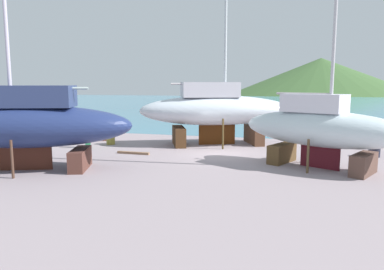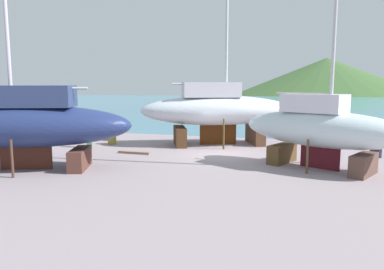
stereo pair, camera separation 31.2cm
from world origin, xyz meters
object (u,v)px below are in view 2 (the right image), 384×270
object	(u,v)px
barrel_rust_far	(15,134)
barrel_tipped_center	(106,135)
sailboat_large_starboard	(25,124)
sailboat_mid_port	(218,109)
worker	(89,134)
barrel_rust_mid	(112,139)
barrel_ochre	(376,149)
sailboat_small_center	(320,128)

from	to	relation	value
barrel_rust_far	barrel_tipped_center	world-z (taller)	barrel_tipped_center
barrel_tipped_center	barrel_rust_far	bearing A→B (deg)	-172.92
sailboat_large_starboard	sailboat_mid_port	distance (m)	12.44
sailboat_mid_port	worker	distance (m)	8.83
barrel_rust_far	sailboat_mid_port	bearing A→B (deg)	4.40
worker	barrel_rust_far	world-z (taller)	worker
sailboat_large_starboard	barrel_rust_mid	xyz separation A→B (m)	(0.33, 8.06, -1.85)
sailboat_large_starboard	barrel_tipped_center	distance (m)	9.88
sailboat_large_starboard	sailboat_mid_port	size ratio (longest dim) A/B	0.97
barrel_ochre	sailboat_small_center	bearing A→B (deg)	-130.62
worker	barrel_rust_far	bearing A→B (deg)	-136.23
barrel_rust_far	barrel_ochre	world-z (taller)	barrel_ochre
worker	barrel_tipped_center	size ratio (longest dim) A/B	2.19
sailboat_large_starboard	worker	size ratio (longest dim) A/B	9.39
barrel_rust_far	barrel_tipped_center	xyz separation A→B (m)	(7.44, 0.92, 0.06)
sailboat_small_center	barrel_rust_far	distance (m)	22.83
sailboat_mid_port	barrel_tipped_center	size ratio (longest dim) A/B	21.19
sailboat_large_starboard	sailboat_mid_port	world-z (taller)	sailboat_mid_port
barrel_rust_mid	barrel_tipped_center	world-z (taller)	barrel_tipped_center
barrel_ochre	worker	bearing A→B (deg)	-174.74
barrel_rust_far	sailboat_small_center	bearing A→B (deg)	-11.59
barrel_rust_mid	worker	bearing A→B (deg)	-115.61
worker	barrel_ochre	xyz separation A→B (m)	(17.65, 1.63, -0.44)
barrel_ochre	sailboat_mid_port	bearing A→B (deg)	168.79
sailboat_large_starboard	worker	distance (m)	6.56
barrel_rust_mid	barrel_ochre	bearing A→B (deg)	-0.12
sailboat_large_starboard	barrel_rust_far	distance (m)	12.29
barrel_rust_mid	barrel_tipped_center	bearing A→B (deg)	129.57
barrel_tipped_center	barrel_ochre	bearing A→B (deg)	-5.12
sailboat_large_starboard	barrel_rust_far	xyz separation A→B (m)	(-8.44, 8.73, -1.91)
sailboat_mid_port	worker	size ratio (longest dim) A/B	9.68
sailboat_mid_port	barrel_rust_mid	xyz separation A→B (m)	(-7.14, -1.89, -2.06)
sailboat_large_starboard	barrel_ochre	xyz separation A→B (m)	(17.18, 8.02, -1.78)
sailboat_large_starboard	barrel_tipped_center	xyz separation A→B (m)	(-0.99, 9.65, -1.85)
sailboat_mid_port	barrel_rust_mid	world-z (taller)	sailboat_mid_port
worker	barrel_tipped_center	distance (m)	3.34
barrel_rust_mid	barrel_tipped_center	distance (m)	2.07
sailboat_small_center	barrel_ochre	bearing A→B (deg)	75.90
barrel_rust_far	barrel_ochre	size ratio (longest dim) A/B	0.93
worker	barrel_tipped_center	xyz separation A→B (m)	(-0.52, 3.25, -0.51)
barrel_tipped_center	barrel_rust_mid	bearing A→B (deg)	-50.43
sailboat_large_starboard	barrel_ochre	distance (m)	19.05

